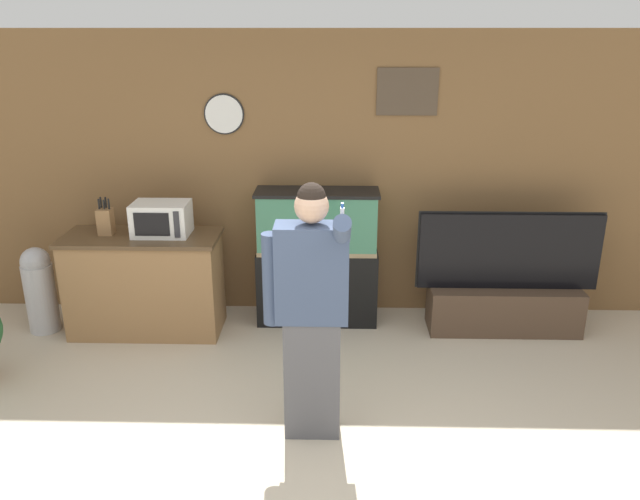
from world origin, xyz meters
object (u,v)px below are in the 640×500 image
at_px(aquarium_on_stand, 317,257).
at_px(person_standing, 311,311).
at_px(trash_bin, 40,288).
at_px(knife_block, 106,221).
at_px(microwave, 161,219).
at_px(tv_on_stand, 505,296).
at_px(counter_island, 145,284).

height_order(aquarium_on_stand, person_standing, person_standing).
bearing_deg(trash_bin, knife_block, 4.71).
bearing_deg(person_standing, trash_bin, 149.60).
relative_size(aquarium_on_stand, person_standing, 0.72).
distance_m(microwave, tv_on_stand, 3.11).
relative_size(counter_island, microwave, 2.83).
bearing_deg(counter_island, tv_on_stand, 1.67).
bearing_deg(tv_on_stand, microwave, -178.88).
bearing_deg(aquarium_on_stand, microwave, -170.77).
xyz_separation_m(microwave, trash_bin, (-1.13, -0.06, -0.64)).
bearing_deg(microwave, trash_bin, -177.05).
bearing_deg(trash_bin, aquarium_on_stand, 6.37).
height_order(tv_on_stand, person_standing, person_standing).
relative_size(knife_block, person_standing, 0.18).
bearing_deg(tv_on_stand, counter_island, -178.33).
height_order(microwave, knife_block, knife_block).
distance_m(counter_island, person_standing, 2.18).
bearing_deg(knife_block, aquarium_on_stand, 6.95).
distance_m(counter_island, microwave, 0.62).
relative_size(tv_on_stand, trash_bin, 2.03).
bearing_deg(aquarium_on_stand, counter_island, -170.60).
bearing_deg(aquarium_on_stand, knife_block, -173.05).
distance_m(counter_island, tv_on_stand, 3.22).
xyz_separation_m(knife_block, tv_on_stand, (3.51, 0.06, -0.70)).
distance_m(microwave, knife_block, 0.49).
height_order(counter_island, knife_block, knife_block).
bearing_deg(aquarium_on_stand, tv_on_stand, -5.36).
height_order(microwave, person_standing, person_standing).
relative_size(counter_island, tv_on_stand, 0.84).
bearing_deg(person_standing, knife_block, 140.56).
distance_m(knife_block, person_standing, 2.38).
xyz_separation_m(aquarium_on_stand, trash_bin, (-2.47, -0.28, -0.22)).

